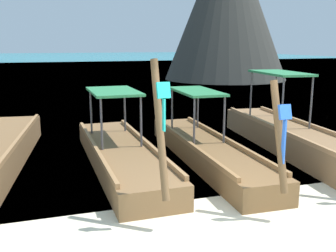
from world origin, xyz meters
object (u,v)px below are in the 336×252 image
Objects in this scene: longtail_boat_violet_ribbon at (291,137)px; karst_rock at (230,5)px; longtail_boat_turquoise_ribbon at (121,154)px; longtail_boat_blue_ribbon at (206,149)px.

longtail_boat_violet_ribbon is 22.74m from karst_rock.
longtail_boat_turquoise_ribbon is 0.97× the size of longtail_boat_blue_ribbon.
longtail_boat_turquoise_ribbon is at bearing 173.21° from longtail_boat_blue_ribbon.
longtail_boat_blue_ribbon is at bearing -117.82° from karst_rock.
karst_rock reaches higher than longtail_boat_blue_ribbon.
longtail_boat_turquoise_ribbon is 0.92× the size of longtail_boat_violet_ribbon.
karst_rock is at bearing 57.55° from longtail_boat_turquoise_ribbon.
longtail_boat_turquoise_ribbon reaches higher than longtail_boat_blue_ribbon.
karst_rock is at bearing 62.18° from longtail_boat_blue_ribbon.
longtail_boat_turquoise_ribbon is 4.62m from longtail_boat_violet_ribbon.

